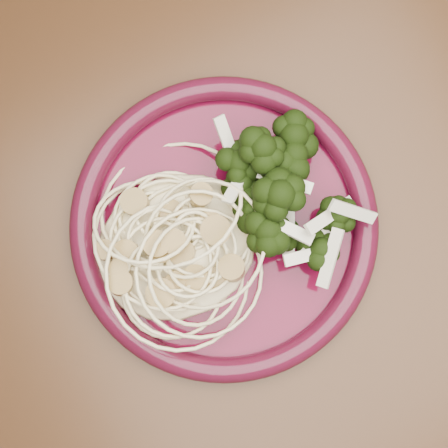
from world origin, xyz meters
TOP-DOWN VIEW (x-y plane):
  - dining_table at (0.00, 0.00)m, footprint 1.20×0.80m
  - dinner_plate at (0.07, 0.02)m, footprint 0.32×0.32m
  - spaghetti_pile at (0.02, 0.03)m, footprint 0.17×0.15m
  - scallop_cluster at (0.02, 0.03)m, footprint 0.14×0.14m
  - broccoli_pile at (0.13, 0.02)m, footprint 0.10×0.16m
  - onion_garnish at (0.13, 0.02)m, footprint 0.07×0.10m

SIDE VIEW (x-z plane):
  - dining_table at x=0.00m, z-range 0.28..1.03m
  - dinner_plate at x=0.07m, z-range 0.75..0.77m
  - spaghetti_pile at x=0.02m, z-range 0.76..0.79m
  - broccoli_pile at x=0.13m, z-range 0.76..0.81m
  - scallop_cluster at x=0.02m, z-range 0.79..0.84m
  - onion_garnish at x=0.13m, z-range 0.79..0.84m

